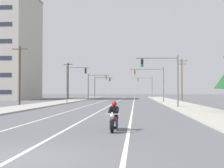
{
  "coord_description": "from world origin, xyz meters",
  "views": [
    {
      "loc": [
        3.4,
        -8.9,
        1.95
      ],
      "look_at": [
        0.93,
        23.47,
        2.72
      ],
      "focal_mm": 49.8,
      "sensor_mm": 36.0,
      "label": 1
    }
  ],
  "objects_px": {
    "motorcycle_with_rider": "(114,119)",
    "utility_pole_right_far": "(182,78)",
    "traffic_signal_mid_left": "(94,82)",
    "traffic_signal_near_right": "(165,73)",
    "traffic_signal_far_left": "(100,84)",
    "utility_pole_left_near": "(20,74)",
    "traffic_signal_far_right": "(147,84)",
    "traffic_signal_mid_right": "(153,79)",
    "traffic_signal_near_left": "(73,79)",
    "utility_pole_left_far": "(68,80)"
  },
  "relations": [
    {
      "from": "traffic_signal_near_left",
      "to": "traffic_signal_far_right",
      "type": "relative_size",
      "value": 1.0
    },
    {
      "from": "traffic_signal_far_right",
      "to": "traffic_signal_far_left",
      "type": "bearing_deg",
      "value": -168.12
    },
    {
      "from": "motorcycle_with_rider",
      "to": "utility_pole_right_far",
      "type": "relative_size",
      "value": 0.25
    },
    {
      "from": "utility_pole_right_far",
      "to": "traffic_signal_mid_left",
      "type": "bearing_deg",
      "value": 153.83
    },
    {
      "from": "traffic_signal_mid_right",
      "to": "utility_pole_left_far",
      "type": "relative_size",
      "value": 0.69
    },
    {
      "from": "traffic_signal_near_right",
      "to": "traffic_signal_mid_left",
      "type": "relative_size",
      "value": 1.0
    },
    {
      "from": "traffic_signal_mid_left",
      "to": "traffic_signal_mid_right",
      "type": "bearing_deg",
      "value": -56.13
    },
    {
      "from": "motorcycle_with_rider",
      "to": "utility_pole_right_far",
      "type": "bearing_deg",
      "value": 77.94
    },
    {
      "from": "utility_pole_left_near",
      "to": "motorcycle_with_rider",
      "type": "bearing_deg",
      "value": -61.04
    },
    {
      "from": "traffic_signal_mid_left",
      "to": "traffic_signal_far_left",
      "type": "relative_size",
      "value": 1.0
    },
    {
      "from": "traffic_signal_far_right",
      "to": "traffic_signal_far_left",
      "type": "relative_size",
      "value": 1.0
    },
    {
      "from": "motorcycle_with_rider",
      "to": "traffic_signal_mid_right",
      "type": "xyz_separation_m",
      "value": [
        4.19,
        39.66,
        3.58
      ]
    },
    {
      "from": "traffic_signal_near_right",
      "to": "traffic_signal_far_left",
      "type": "distance_m",
      "value": 53.45
    },
    {
      "from": "traffic_signal_far_right",
      "to": "utility_pole_right_far",
      "type": "relative_size",
      "value": 0.72
    },
    {
      "from": "motorcycle_with_rider",
      "to": "traffic_signal_near_right",
      "type": "xyz_separation_m",
      "value": [
        4.57,
        21.27,
        3.52
      ]
    },
    {
      "from": "traffic_signal_mid_left",
      "to": "utility_pole_right_far",
      "type": "relative_size",
      "value": 0.72
    },
    {
      "from": "traffic_signal_mid_right",
      "to": "traffic_signal_far_left",
      "type": "bearing_deg",
      "value": 111.79
    },
    {
      "from": "traffic_signal_near_left",
      "to": "traffic_signal_mid_right",
      "type": "relative_size",
      "value": 1.0
    },
    {
      "from": "traffic_signal_mid_left",
      "to": "utility_pole_left_far",
      "type": "bearing_deg",
      "value": -179.46
    },
    {
      "from": "traffic_signal_mid_left",
      "to": "traffic_signal_far_right",
      "type": "bearing_deg",
      "value": 51.29
    },
    {
      "from": "traffic_signal_near_left",
      "to": "motorcycle_with_rider",
      "type": "bearing_deg",
      "value": -75.26
    },
    {
      "from": "traffic_signal_mid_right",
      "to": "utility_pole_left_far",
      "type": "height_order",
      "value": "utility_pole_left_far"
    },
    {
      "from": "traffic_signal_near_right",
      "to": "traffic_signal_mid_right",
      "type": "height_order",
      "value": "same"
    },
    {
      "from": "traffic_signal_near_left",
      "to": "traffic_signal_mid_right",
      "type": "distance_m",
      "value": 14.21
    },
    {
      "from": "traffic_signal_far_right",
      "to": "utility_pole_left_far",
      "type": "height_order",
      "value": "utility_pole_left_far"
    },
    {
      "from": "traffic_signal_near_left",
      "to": "utility_pole_right_far",
      "type": "relative_size",
      "value": 0.72
    },
    {
      "from": "traffic_signal_near_right",
      "to": "motorcycle_with_rider",
      "type": "bearing_deg",
      "value": -102.11
    },
    {
      "from": "traffic_signal_far_right",
      "to": "traffic_signal_mid_left",
      "type": "bearing_deg",
      "value": -128.71
    },
    {
      "from": "traffic_signal_far_left",
      "to": "utility_pole_left_far",
      "type": "xyz_separation_m",
      "value": [
        -6.22,
        -13.86,
        0.57
      ]
    },
    {
      "from": "utility_pole_left_near",
      "to": "traffic_signal_near_right",
      "type": "bearing_deg",
      "value": -18.96
    },
    {
      "from": "traffic_signal_mid_right",
      "to": "utility_pole_right_far",
      "type": "xyz_separation_m",
      "value": [
        6.4,
        9.92,
        0.51
      ]
    },
    {
      "from": "motorcycle_with_rider",
      "to": "utility_pole_right_far",
      "type": "xyz_separation_m",
      "value": [
        10.59,
        49.58,
        4.09
      ]
    },
    {
      "from": "traffic_signal_near_right",
      "to": "traffic_signal_far_right",
      "type": "relative_size",
      "value": 1.0
    },
    {
      "from": "utility_pole_left_far",
      "to": "traffic_signal_near_left",
      "type": "bearing_deg",
      "value": -75.73
    },
    {
      "from": "traffic_signal_near_right",
      "to": "traffic_signal_far_left",
      "type": "xyz_separation_m",
      "value": [
        -13.68,
        51.67,
        0.01
      ]
    },
    {
      "from": "motorcycle_with_rider",
      "to": "utility_pole_left_near",
      "type": "bearing_deg",
      "value": 118.96
    },
    {
      "from": "motorcycle_with_rider",
      "to": "traffic_signal_near_right",
      "type": "bearing_deg",
      "value": 77.89
    },
    {
      "from": "utility_pole_left_near",
      "to": "traffic_signal_far_right",
      "type": "bearing_deg",
      "value": 67.15
    },
    {
      "from": "utility_pole_right_far",
      "to": "motorcycle_with_rider",
      "type": "bearing_deg",
      "value": -102.06
    },
    {
      "from": "traffic_signal_near_right",
      "to": "traffic_signal_mid_right",
      "type": "xyz_separation_m",
      "value": [
        -0.37,
        18.39,
        0.06
      ]
    },
    {
      "from": "traffic_signal_near_left",
      "to": "utility_pole_right_far",
      "type": "height_order",
      "value": "utility_pole_right_far"
    },
    {
      "from": "traffic_signal_mid_right",
      "to": "traffic_signal_far_right",
      "type": "relative_size",
      "value": 1.0
    },
    {
      "from": "traffic_signal_mid_left",
      "to": "utility_pole_right_far",
      "type": "distance_m",
      "value": 21.71
    },
    {
      "from": "traffic_signal_mid_right",
      "to": "traffic_signal_far_left",
      "type": "xyz_separation_m",
      "value": [
        -13.31,
        33.29,
        -0.05
      ]
    },
    {
      "from": "traffic_signal_near_left",
      "to": "traffic_signal_far_left",
      "type": "xyz_separation_m",
      "value": [
        0.02,
        38.23,
        0.1
      ]
    },
    {
      "from": "traffic_signal_near_left",
      "to": "traffic_signal_far_right",
      "type": "xyz_separation_m",
      "value": [
        13.59,
        41.08,
        0.08
      ]
    },
    {
      "from": "motorcycle_with_rider",
      "to": "traffic_signal_mid_right",
      "type": "height_order",
      "value": "traffic_signal_mid_right"
    },
    {
      "from": "traffic_signal_far_left",
      "to": "utility_pole_left_far",
      "type": "relative_size",
      "value": 0.69
    },
    {
      "from": "traffic_signal_mid_left",
      "to": "traffic_signal_far_left",
      "type": "xyz_separation_m",
      "value": [
        -0.23,
        13.8,
        0.0
      ]
    },
    {
      "from": "motorcycle_with_rider",
      "to": "traffic_signal_near_left",
      "type": "height_order",
      "value": "traffic_signal_near_left"
    }
  ]
}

